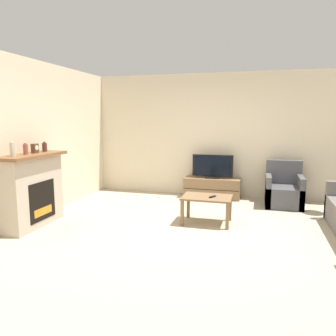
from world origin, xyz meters
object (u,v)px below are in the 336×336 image
object	(u,v)px
coffee_table	(207,201)
armchair	(284,191)
fireplace	(31,190)
remote	(212,197)
tv	(213,167)
mantel_vase_right	(45,147)
mantel_vase_centre_left	(26,149)
mantel_vase_left	(12,149)
mantel_clock	(35,148)
tv_stand	(212,188)

from	to	relation	value
coffee_table	armchair	bearing A→B (deg)	49.38
fireplace	remote	xyz separation A→B (m)	(2.78, 0.86, -0.13)
tv	remote	bearing A→B (deg)	-81.99
mantel_vase_right	fireplace	bearing A→B (deg)	-92.60
fireplace	mantel_vase_right	bearing A→B (deg)	87.40
tv	mantel_vase_centre_left	bearing A→B (deg)	-132.11
coffee_table	mantel_vase_left	bearing A→B (deg)	-154.65
mantel_vase_left	mantel_vase_right	size ratio (longest dim) A/B	1.32
mantel_vase_right	coffee_table	size ratio (longest dim) A/B	0.21
fireplace	tv	size ratio (longest dim) A/B	1.41
fireplace	mantel_vase_centre_left	xyz separation A→B (m)	(0.02, -0.09, 0.66)
mantel_vase_centre_left	mantel_clock	xyz separation A→B (m)	(0.00, 0.22, -0.01)
tv	remote	xyz separation A→B (m)	(0.26, -1.82, -0.21)
mantel_vase_left	tv	bearing A→B (deg)	50.61
fireplace	mantel_vase_right	size ratio (longest dim) A/B	7.26
fireplace	armchair	xyz separation A→B (m)	(3.98, 2.41, -0.31)
remote	mantel_vase_centre_left	bearing A→B (deg)	-134.00
mantel_vase_centre_left	mantel_clock	world-z (taller)	mantel_vase_centre_left
tv_stand	mantel_vase_left	bearing A→B (deg)	-129.38
coffee_table	mantel_vase_right	bearing A→B (deg)	-168.99
tv	remote	size ratio (longest dim) A/B	5.77
mantel_vase_centre_left	tv	bearing A→B (deg)	47.89
mantel_vase_right	tv	bearing A→B (deg)	42.63
mantel_vase_left	remote	world-z (taller)	mantel_vase_left
mantel_vase_centre_left	fireplace	bearing A→B (deg)	100.31
fireplace	mantel_vase_centre_left	distance (m)	0.67
mantel_vase_right	tv	world-z (taller)	mantel_vase_right
tv	remote	world-z (taller)	tv
mantel_clock	tv	size ratio (longest dim) A/B	0.17
coffee_table	remote	world-z (taller)	remote
tv_stand	remote	distance (m)	1.86
tv	tv_stand	bearing A→B (deg)	90.00
fireplace	mantel_clock	size ratio (longest dim) A/B	8.26
fireplace	tv_stand	xyz separation A→B (m)	(2.52, 2.68, -0.38)
armchair	mantel_vase_left	bearing A→B (deg)	-144.98
mantel_vase_left	coffee_table	bearing A→B (deg)	25.35
tv	armchair	world-z (taller)	tv
mantel_vase_left	coffee_table	size ratio (longest dim) A/B	0.28
mantel_vase_right	tv_stand	distance (m)	3.56
fireplace	mantel_vase_right	world-z (taller)	mantel_vase_right
mantel_vase_right	tv_stand	bearing A→B (deg)	42.66
mantel_clock	tv	distance (m)	3.62
mantel_vase_centre_left	coffee_table	xyz separation A→B (m)	(2.67, 0.98, -0.87)
fireplace	coffee_table	xyz separation A→B (m)	(2.68, 0.89, -0.21)
tv_stand	mantel_clock	bearing A→B (deg)	-134.41
fireplace	mantel_vase_right	xyz separation A→B (m)	(0.02, 0.37, 0.65)
mantel_vase_left	tv_stand	size ratio (longest dim) A/B	0.19
mantel_vase_right	mantel_clock	distance (m)	0.25
tv_stand	tv	size ratio (longest dim) A/B	1.38
fireplace	coffee_table	size ratio (longest dim) A/B	1.55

